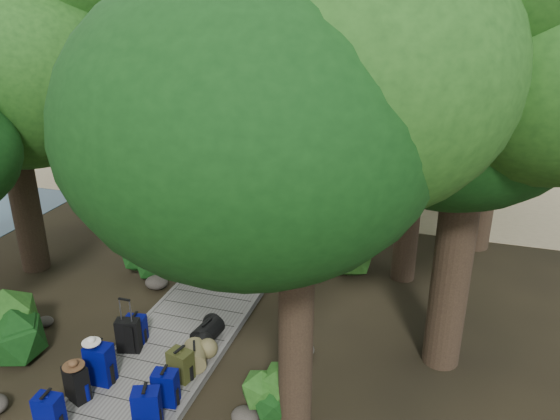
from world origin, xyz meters
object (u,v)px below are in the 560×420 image
(backpack_left_a, at_px, (49,412))
(backpack_left_d, at_px, (136,327))
(backpack_right_c, at_px, (165,386))
(suitcase_on_boardwalk, at_px, (129,335))
(sun_lounger, at_px, (388,177))
(kayak, at_px, (239,153))
(lone_suitcase_on_sand, at_px, (317,177))
(backpack_right_d, at_px, (180,363))
(duffel_right_khaki, at_px, (195,356))
(backpack_left_b, at_px, (76,381))
(duffel_right_black, at_px, (208,332))
(backpack_left_c, at_px, (100,362))
(backpack_right_b, at_px, (147,407))

(backpack_left_a, height_order, backpack_left_d, backpack_left_a)
(backpack_right_c, distance_m, suitcase_on_boardwalk, 1.70)
(backpack_left_a, xyz_separation_m, sun_lounger, (3.49, 13.42, -0.20))
(backpack_left_a, bearing_deg, kayak, 96.01)
(lone_suitcase_on_sand, relative_size, sun_lounger, 0.42)
(suitcase_on_boardwalk, distance_m, lone_suitcase_on_sand, 10.32)
(backpack_right_d, relative_size, kayak, 0.17)
(backpack_right_c, xyz_separation_m, duffel_right_khaki, (0.02, 1.02, -0.14))
(kayak, bearing_deg, backpack_left_b, -62.77)
(duffel_right_black, bearing_deg, sun_lounger, 86.87)
(backpack_right_d, relative_size, sun_lounger, 0.37)
(backpack_left_b, height_order, duffel_right_black, backpack_left_b)
(backpack_right_c, xyz_separation_m, sun_lounger, (2.12, 12.34, -0.17))
(backpack_left_a, height_order, backpack_right_d, backpack_left_a)
(duffel_right_khaki, distance_m, kayak, 13.49)
(backpack_right_d, height_order, duffel_right_black, backpack_right_d)
(backpack_right_c, height_order, kayak, backpack_right_c)
(backpack_left_c, height_order, sun_lounger, backpack_left_c)
(backpack_left_a, relative_size, lone_suitcase_on_sand, 1.05)
(backpack_left_b, distance_m, sun_lounger, 13.17)
(backpack_left_b, xyz_separation_m, backpack_left_c, (0.12, 0.48, 0.05))
(backpack_left_a, bearing_deg, duffel_right_khaki, 52.15)
(backpack_left_d, xyz_separation_m, sun_lounger, (3.50, 10.97, -0.12))
(backpack_right_c, relative_size, sun_lounger, 0.41)
(backpack_right_d, bearing_deg, duffel_right_black, 104.18)
(backpack_left_b, distance_m, backpack_right_d, 1.69)
(backpack_left_c, relative_size, backpack_right_c, 1.21)
(backpack_left_c, xyz_separation_m, backpack_right_c, (1.32, -0.14, -0.07))
(backpack_left_d, xyz_separation_m, kayak, (-2.74, 12.49, -0.21))
(backpack_left_d, bearing_deg, duffel_right_black, 8.16)
(backpack_left_a, bearing_deg, backpack_right_d, 47.92)
(backpack_left_b, bearing_deg, suitcase_on_boardwalk, 107.59)
(backpack_left_a, xyz_separation_m, backpack_right_c, (1.37, 1.08, -0.03))
(backpack_left_c, bearing_deg, kayak, 99.52)
(lone_suitcase_on_sand, bearing_deg, duffel_right_khaki, -105.14)
(backpack_left_b, relative_size, lone_suitcase_on_sand, 1.00)
(backpack_left_b, relative_size, backpack_left_d, 1.21)
(backpack_left_b, height_order, duffel_right_khaki, backpack_left_b)
(duffel_right_black, height_order, kayak, duffel_right_black)
(backpack_left_a, bearing_deg, duffel_right_black, 60.91)
(backpack_left_a, bearing_deg, backpack_left_d, 85.77)
(duffel_right_khaki, height_order, lone_suitcase_on_sand, lone_suitcase_on_sand)
(duffel_right_khaki, xyz_separation_m, kayak, (-4.14, 12.84, -0.12))
(backpack_right_b, distance_m, duffel_right_black, 2.32)
(backpack_left_d, bearing_deg, backpack_left_c, -95.70)
(backpack_left_d, height_order, duffel_right_khaki, backpack_left_d)
(backpack_right_b, bearing_deg, backpack_left_a, -179.01)
(backpack_left_d, bearing_deg, duffel_right_khaki, -22.37)
(backpack_right_c, xyz_separation_m, suitcase_on_boardwalk, (-1.33, 1.05, -0.00))
(backpack_left_b, height_order, backpack_left_d, backpack_left_b)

